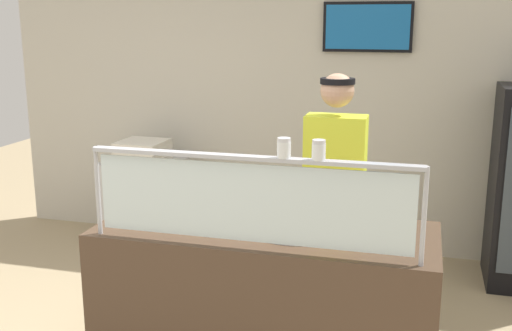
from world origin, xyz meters
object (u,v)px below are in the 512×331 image
at_px(pizza_server, 302,225).
at_px(worker_figure, 335,192).
at_px(pepper_flake_shaker, 319,151).
at_px(pizza_box_stack, 143,151).
at_px(pizza_tray, 296,227).
at_px(parmesan_shaker, 284,149).

xyz_separation_m(pizza_server, worker_figure, (0.09, 0.64, 0.02)).
height_order(pizza_server, pepper_flake_shaker, pepper_flake_shaker).
xyz_separation_m(pizza_server, pepper_flake_shaker, (0.14, -0.32, 0.48)).
distance_m(pizza_server, pizza_box_stack, 2.62).
relative_size(pizza_tray, worker_figure, 0.28).
height_order(parmesan_shaker, pizza_box_stack, parmesan_shaker).
height_order(pepper_flake_shaker, worker_figure, worker_figure).
xyz_separation_m(pepper_flake_shaker, worker_figure, (-0.05, 0.95, -0.47)).
bearing_deg(pizza_server, parmesan_shaker, -89.17).
bearing_deg(worker_figure, pizza_tray, -101.43).
xyz_separation_m(parmesan_shaker, pizza_box_stack, (-1.81, 2.18, -0.56)).
xyz_separation_m(pizza_server, pizza_box_stack, (-1.84, 1.86, -0.07)).
distance_m(pizza_tray, parmesan_shaker, 0.61).
bearing_deg(pizza_server, pizza_box_stack, 141.16).
bearing_deg(pizza_box_stack, pizza_server, -45.38).
distance_m(pepper_flake_shaker, pizza_box_stack, 3.00).
relative_size(worker_figure, pizza_box_stack, 4.03).
relative_size(parmesan_shaker, pizza_box_stack, 0.22).
bearing_deg(pizza_box_stack, worker_figure, -32.51).
distance_m(pizza_server, parmesan_shaker, 0.58).
relative_size(pizza_tray, pizza_server, 1.78).
height_order(pizza_tray, pizza_box_stack, pizza_box_stack).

